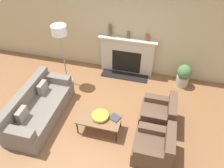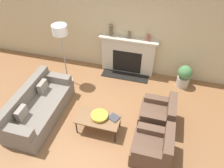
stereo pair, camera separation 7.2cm
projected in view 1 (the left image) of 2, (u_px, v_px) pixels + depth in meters
ground_plane at (101, 125)px, 5.25m from camera, size 18.00×18.00×0.00m
wall_back at (124, 26)px, 6.11m from camera, size 18.00×0.06×2.90m
fireplace at (127, 56)px, 6.55m from camera, size 1.70×0.59×1.15m
couch at (38, 108)px, 5.27m from camera, size 0.89×2.06×0.78m
armchair_near at (155, 147)px, 4.46m from camera, size 0.79×0.77×0.74m
armchair_far at (159, 114)px, 5.15m from camera, size 0.79×0.77×0.74m
coffee_table at (99, 119)px, 4.92m from camera, size 0.99×0.52×0.39m
bowl at (100, 116)px, 4.90m from camera, size 0.39×0.39×0.08m
book at (115, 118)px, 4.90m from camera, size 0.29×0.27×0.02m
floor_lamp at (60, 35)px, 5.53m from camera, size 0.39×0.39×1.79m
mantel_vase_left at (110, 30)px, 6.17m from camera, size 0.10×0.10×0.34m
mantel_vase_center_left at (128, 35)px, 6.11m from camera, size 0.08×0.08×0.20m
mantel_vase_center_right at (148, 37)px, 6.02m from camera, size 0.10×0.10×0.18m
potted_plant at (184, 75)px, 6.17m from camera, size 0.40×0.40×0.68m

